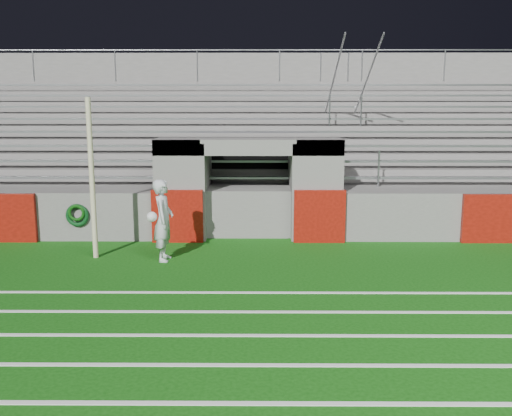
{
  "coord_description": "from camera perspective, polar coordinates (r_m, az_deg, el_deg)",
  "views": [
    {
      "loc": [
        0.29,
        -11.2,
        3.5
      ],
      "look_at": [
        0.2,
        1.8,
        1.1
      ],
      "focal_mm": 40.0,
      "sensor_mm": 36.0,
      "label": 1
    }
  ],
  "objects": [
    {
      "name": "goalkeeper_with_ball",
      "position": [
        12.9,
        -9.26,
        -1.21
      ],
      "size": [
        0.57,
        0.68,
        1.84
      ],
      "color": "silver",
      "rests_on": "ground"
    },
    {
      "name": "stadium_structure",
      "position": [
        19.27,
        -0.47,
        4.49
      ],
      "size": [
        26.0,
        8.48,
        5.42
      ],
      "color": "#63605E",
      "rests_on": "ground"
    },
    {
      "name": "ground",
      "position": [
        11.74,
        -1.04,
        -6.89
      ],
      "size": [
        90.0,
        90.0,
        0.0
      ],
      "primitive_type": "plane",
      "color": "#0F4B0C",
      "rests_on": "ground"
    },
    {
      "name": "field_markings",
      "position": [
        7.12,
        -2.1,
        -18.94
      ],
      "size": [
        28.0,
        8.09,
        0.01
      ],
      "color": "white",
      "rests_on": "ground"
    },
    {
      "name": "field_post",
      "position": [
        13.33,
        -16.09,
        2.78
      ],
      "size": [
        0.12,
        0.12,
        3.63
      ],
      "primitive_type": "cylinder",
      "color": "beige",
      "rests_on": "ground"
    },
    {
      "name": "hose_coil",
      "position": [
        15.13,
        -17.46,
        -0.64
      ],
      "size": [
        0.59,
        0.15,
        0.59
      ],
      "color": "#0B3916",
      "rests_on": "ground"
    }
  ]
}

